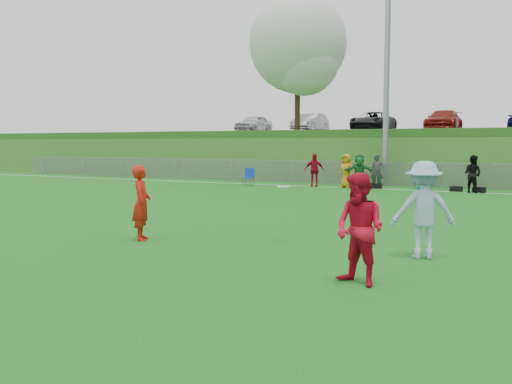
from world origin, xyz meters
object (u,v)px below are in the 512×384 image
Objects in this scene: frisbee at (283,187)px; player_blue at (423,210)px; recycling_bin at (423,180)px; player_red_center at (360,229)px; player_red_left at (141,203)px.

player_blue is at bearing -4.30° from frisbee.
recycling_bin is (-0.44, 16.87, -0.82)m from frisbee.
frisbee is at bearing 154.04° from player_red_center.
player_red_left is 1.93× the size of recycling_bin.
player_blue reaches higher than player_red_left.
player_blue reaches higher than frisbee.
player_blue is 2.11× the size of recycling_bin.
player_red_left is 18.21m from recycling_bin.
player_red_center reaches higher than frisbee.
recycling_bin is (2.62, 18.02, -0.41)m from player_red_left.
frisbee reaches higher than recycling_bin.
player_red_left is 3.30m from frisbee.
player_blue is 6.88× the size of frisbee.
recycling_bin is at bearing -41.16° from player_red_left.
frisbee is (-3.11, 0.23, 0.33)m from player_blue.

